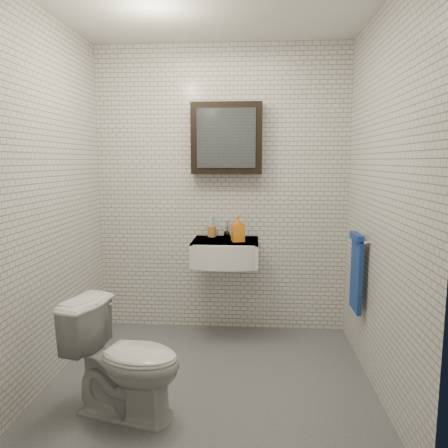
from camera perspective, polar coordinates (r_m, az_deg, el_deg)
ground at (r=3.22m, az=-1.73°, el=-19.65°), size 2.20×2.00×0.01m
room_shell at (r=2.85m, az=-1.86°, el=7.32°), size 2.22×2.02×2.51m
washbasin at (r=3.65m, az=0.15°, el=-3.69°), size 0.55×0.50×0.20m
faucet at (r=3.82m, az=0.34°, el=-0.71°), size 0.06×0.20×0.15m
mirror_cabinet at (r=3.77m, az=0.35°, el=11.10°), size 0.60×0.15×0.60m
towel_rail at (r=3.36m, az=16.92°, el=-5.66°), size 0.09×0.30×0.58m
toothbrush_cup at (r=3.84m, az=-1.60°, el=-0.92°), size 0.09×0.09×0.20m
soap_bottle at (r=3.61m, az=1.83°, el=-0.58°), size 0.12×0.12×0.22m
toilet at (r=2.77m, az=-12.78°, el=-16.82°), size 0.76×0.55×0.70m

